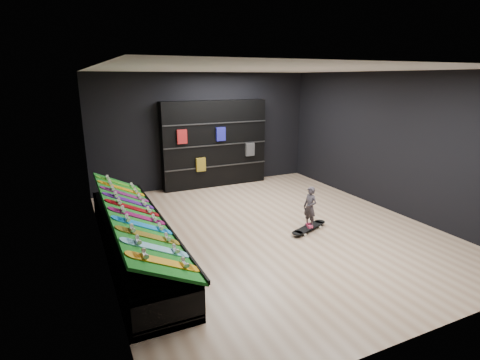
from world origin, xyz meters
name	(u,v)px	position (x,y,z in m)	size (l,w,h in m)	color
floor	(267,229)	(0.00, 0.00, 0.00)	(6.00, 7.00, 0.01)	tan
ceiling	(271,70)	(0.00, 0.00, 3.00)	(6.00, 7.00, 0.01)	white
wall_back	(205,130)	(0.00, 3.50, 1.50)	(6.00, 0.02, 3.00)	black
wall_front	(434,214)	(0.00, -3.50, 1.50)	(6.00, 0.02, 3.00)	black
wall_left	(98,170)	(-3.00, 0.00, 1.50)	(0.02, 7.00, 3.00)	black
wall_right	(389,142)	(3.00, 0.00, 1.50)	(0.02, 7.00, 3.00)	black
display_rack	(134,240)	(-2.55, 0.00, 0.25)	(0.90, 4.50, 0.50)	black
turf_ramp	(135,214)	(-2.50, 0.00, 0.71)	(1.00, 4.50, 0.04)	#0E5D14
back_shelving	(214,144)	(0.20, 3.32, 1.15)	(2.87, 0.33, 2.29)	black
floor_skateboard	(309,229)	(0.67, -0.44, 0.05)	(0.98, 0.22, 0.09)	black
child	(310,215)	(0.67, -0.44, 0.33)	(0.18, 0.13, 0.48)	black
display_board_0	(164,262)	(-2.49, -1.90, 0.74)	(0.98, 0.22, 0.09)	yellow
display_board_1	(156,248)	(-2.49, -1.48, 0.74)	(0.98, 0.22, 0.09)	#0CB2E5
display_board_2	(149,236)	(-2.49, -1.06, 0.74)	(0.98, 0.22, 0.09)	yellow
display_board_3	(143,225)	(-2.49, -0.63, 0.74)	(0.98, 0.22, 0.09)	blue
display_board_4	(138,216)	(-2.49, -0.21, 0.74)	(0.98, 0.22, 0.09)	#E5198C
display_board_5	(133,208)	(-2.49, 0.21, 0.74)	(0.98, 0.22, 0.09)	red
display_board_6	(129,201)	(-2.49, 0.63, 0.74)	(0.98, 0.22, 0.09)	purple
display_board_7	(125,194)	(-2.49, 1.06, 0.74)	(0.98, 0.22, 0.09)	#2626BF
display_board_8	(122,189)	(-2.49, 1.48, 0.74)	(0.98, 0.22, 0.09)	orange
display_board_9	(119,183)	(-2.49, 1.90, 0.74)	(0.98, 0.22, 0.09)	green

